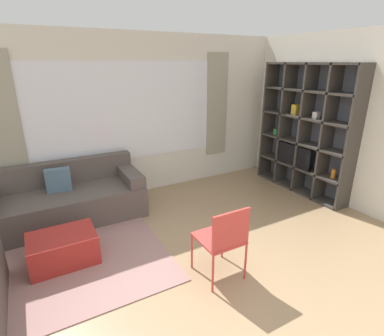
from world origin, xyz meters
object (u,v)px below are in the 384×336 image
object	(u,v)px
ottoman	(63,249)
shelving_unit	(306,131)
couch_main	(67,200)
folding_chair	(224,237)

from	to	relation	value
ottoman	shelving_unit	bearing A→B (deg)	2.74
shelving_unit	ottoman	size ratio (longest dim) A/B	3.01
shelving_unit	ottoman	xyz separation A→B (m)	(-4.10, -0.20, -0.92)
couch_main	shelving_unit	bearing A→B (deg)	-12.59
ottoman	folding_chair	world-z (taller)	folding_chair
couch_main	ottoman	distance (m)	1.09
shelving_unit	couch_main	size ratio (longest dim) A/B	1.03
ottoman	folding_chair	xyz separation A→B (m)	(1.47, -1.13, 0.34)
folding_chair	shelving_unit	bearing A→B (deg)	-153.27
shelving_unit	folding_chair	xyz separation A→B (m)	(-2.63, -1.32, -0.58)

